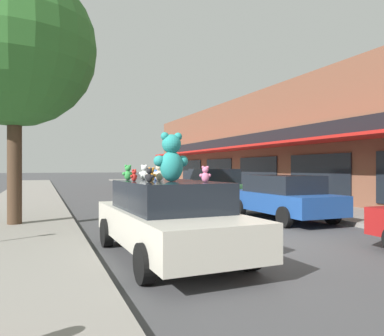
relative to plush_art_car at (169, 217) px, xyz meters
The scene contains 15 objects.
ground_plane 2.65m from the plush_art_car, 13.31° to the left, with size 260.00×260.00×0.00m, color #424244.
storefront_row 21.33m from the plush_art_car, 35.46° to the left, with size 16.99×37.17×6.40m.
plush_art_car is the anchor object (origin of this frame).
teddy_bear_giant 1.18m from the plush_art_car, 73.54° to the right, with size 0.70×0.44×0.96m.
teddy_bear_red 1.08m from the plush_art_car, 152.36° to the left, with size 0.18×0.15×0.24m.
teddy_bear_pink 1.19m from the plush_art_car, 52.53° to the right, with size 0.23×0.16×0.31m.
teddy_bear_blue 0.99m from the plush_art_car, 100.59° to the left, with size 0.16×0.16×0.23m.
teddy_bear_black 1.01m from the plush_art_car, 147.79° to the right, with size 0.18×0.19×0.27m.
teddy_bear_green 1.45m from the plush_art_car, 121.04° to the left, with size 0.25×0.15×0.34m.
teddy_bear_orange 0.91m from the plush_art_car, 150.31° to the left, with size 0.20×0.12×0.28m.
teddy_bear_cream 0.94m from the plush_art_car, 107.97° to the left, with size 0.26×0.23×0.36m.
teddy_bear_white 1.48m from the plush_art_car, 99.20° to the left, with size 0.25×0.21×0.34m.
parked_car_far_center 6.25m from the plush_art_car, 33.99° to the left, with size 1.99×4.34×1.51m.
parked_car_far_right 10.30m from the plush_art_car, 59.80° to the left, with size 2.15×4.03×1.71m.
street_tree 7.32m from the plush_art_car, 121.89° to the left, with size 4.65×4.65×7.47m.
Camera 1 is at (-4.79, -7.60, 1.77)m, focal length 35.00 mm.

